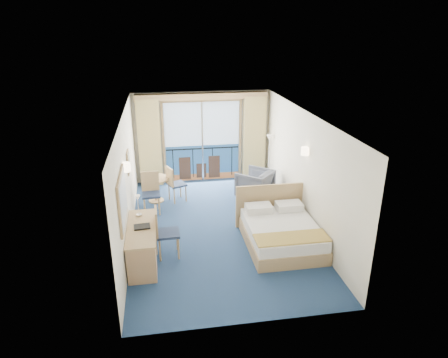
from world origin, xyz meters
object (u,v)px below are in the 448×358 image
(floor_lamp, at_px, (269,147))
(desk, at_px, (142,254))
(round_table, at_px, (155,184))
(table_chair_a, at_px, (174,182))
(desk_chair, at_px, (163,230))
(table_chair_b, at_px, (151,190))
(bed, at_px, (281,232))
(nightstand, at_px, (287,207))
(armchair, at_px, (255,184))

(floor_lamp, height_order, desk, floor_lamp)
(floor_lamp, bearing_deg, desk, -131.34)
(floor_lamp, bearing_deg, round_table, -168.19)
(floor_lamp, bearing_deg, table_chair_a, -164.37)
(desk_chair, relative_size, table_chair_b, 1.03)
(bed, bearing_deg, nightstand, 66.30)
(floor_lamp, xyz_separation_m, desk, (-3.59, -4.08, -0.73))
(desk, height_order, table_chair_a, table_chair_a)
(desk_chair, height_order, table_chair_b, desk_chair)
(armchair, bearing_deg, round_table, -51.87)
(desk_chair, distance_m, table_chair_b, 2.21)
(table_chair_a, bearing_deg, armchair, -114.02)
(desk, bearing_deg, nightstand, 28.28)
(bed, distance_m, desk_chair, 2.53)
(nightstand, bearing_deg, bed, -113.70)
(bed, bearing_deg, round_table, 134.26)
(round_table, bearing_deg, desk, -94.52)
(floor_lamp, distance_m, desk_chair, 4.76)
(armchair, xyz_separation_m, round_table, (-2.70, 0.19, 0.11))
(nightstand, relative_size, desk_chair, 0.53)
(nightstand, xyz_separation_m, desk_chair, (-3.05, -1.30, 0.32))
(armchair, relative_size, desk, 0.53)
(nightstand, bearing_deg, table_chair_a, 152.30)
(armchair, height_order, desk, armchair)
(desk_chair, bearing_deg, table_chair_b, 5.76)
(armchair, xyz_separation_m, table_chair_b, (-2.81, -0.44, 0.20))
(nightstand, bearing_deg, desk, -151.72)
(floor_lamp, xyz_separation_m, desk_chair, (-3.16, -3.51, -0.55))
(desk_chair, relative_size, table_chair_a, 1.09)
(round_table, bearing_deg, floor_lamp, 11.81)
(desk, xyz_separation_m, table_chair_b, (0.16, 2.75, 0.16))
(bed, bearing_deg, table_chair_a, 129.38)
(round_table, bearing_deg, nightstand, -25.31)
(desk_chair, bearing_deg, bed, -89.31)
(table_chair_a, relative_size, table_chair_b, 0.94)
(armchair, height_order, table_chair_b, table_chair_b)
(armchair, bearing_deg, bed, 41.39)
(round_table, bearing_deg, table_chair_a, -10.79)
(armchair, distance_m, desk_chair, 3.67)
(nightstand, relative_size, desk, 0.34)
(round_table, bearing_deg, desk_chair, -86.83)
(armchair, distance_m, round_table, 2.71)
(bed, relative_size, desk_chair, 1.82)
(nightstand, relative_size, round_table, 0.76)
(nightstand, distance_m, floor_lamp, 2.38)
(table_chair_b, bearing_deg, table_chair_a, 39.05)
(desk, bearing_deg, armchair, 47.17)
(desk_chair, distance_m, table_chair_a, 2.75)
(floor_lamp, relative_size, desk, 0.93)
(bed, relative_size, nightstand, 3.47)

